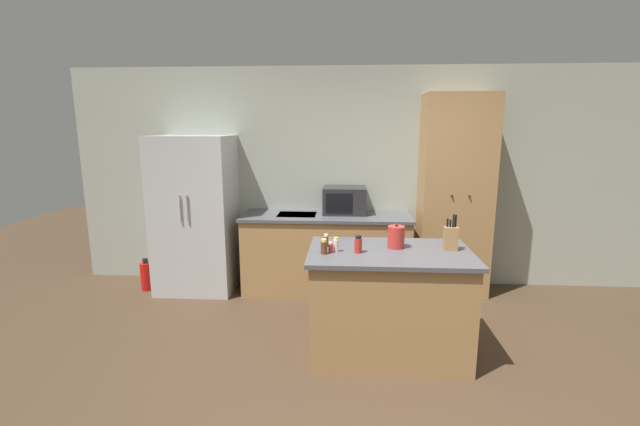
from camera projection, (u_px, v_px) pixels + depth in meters
name	position (u px, v px, depth m)	size (l,w,h in m)	color
ground_plane	(382.00, 392.00, 3.14)	(14.00, 14.00, 0.00)	#423021
wall_back	(370.00, 178.00, 5.16)	(7.20, 0.06, 2.60)	#9EA393
refrigerator	(196.00, 214.00, 4.99)	(0.88, 0.73, 1.81)	#B7BABC
back_counter	(326.00, 253.00, 5.01)	(1.95, 0.68, 0.91)	#9E7547
pantry_cabinet	(455.00, 196.00, 4.85)	(0.77, 0.52, 2.27)	#9E7547
kitchen_island	(388.00, 302.00, 3.61)	(1.34, 0.85, 0.91)	#9E7547
microwave	(344.00, 200.00, 4.98)	(0.49, 0.40, 0.31)	#232326
knife_block	(451.00, 238.00, 3.52)	(0.11, 0.08, 0.30)	#9E7547
spice_bottle_tall_dark	(326.00, 241.00, 3.64)	(0.04, 0.04, 0.11)	#B2281E
spice_bottle_short_red	(358.00, 245.00, 3.46)	(0.06, 0.06, 0.14)	#B2281E
spice_bottle_amber_oil	(324.00, 247.00, 3.42)	(0.05, 0.05, 0.12)	#563319
spice_bottle_green_herb	(331.00, 248.00, 3.46)	(0.04, 0.04, 0.09)	#B2281E
spice_bottle_pale_salt	(336.00, 245.00, 3.49)	(0.04, 0.04, 0.12)	beige
kettle	(396.00, 237.00, 3.59)	(0.14, 0.14, 0.21)	#B72D28
fire_extinguisher	(146.00, 276.00, 5.07)	(0.14, 0.14, 0.39)	red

